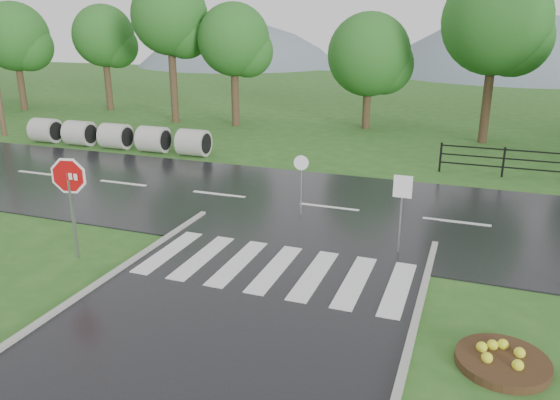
% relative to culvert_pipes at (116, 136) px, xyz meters
% --- Properties ---
extents(ground, '(120.00, 120.00, 0.00)m').
position_rel_culvert_pipes_xyz_m(ground, '(11.93, -15.00, -0.60)').
color(ground, '#2A5C1E').
rests_on(ground, ground).
extents(main_road, '(90.00, 8.00, 0.04)m').
position_rel_culvert_pipes_xyz_m(main_road, '(11.93, -5.00, -0.60)').
color(main_road, black).
rests_on(main_road, ground).
extents(crosswalk, '(6.50, 2.80, 0.02)m').
position_rel_culvert_pipes_xyz_m(crosswalk, '(11.93, -10.00, -0.54)').
color(crosswalk, silver).
rests_on(crosswalk, ground).
extents(hills, '(102.00, 48.00, 48.00)m').
position_rel_culvert_pipes_xyz_m(hills, '(15.43, 50.00, -16.14)').
color(hills, slate).
rests_on(hills, ground).
extents(treeline, '(83.20, 5.20, 10.00)m').
position_rel_culvert_pipes_xyz_m(treeline, '(12.93, 9.00, -0.60)').
color(treeline, '#1D5A1B').
rests_on(treeline, ground).
extents(culvert_pipes, '(9.70, 1.20, 1.20)m').
position_rel_culvert_pipes_xyz_m(culvert_pipes, '(0.00, 0.00, 0.00)').
color(culvert_pipes, '#9E9B93').
rests_on(culvert_pipes, ground).
extents(stop_sign, '(1.23, 0.28, 2.83)m').
position_rel_culvert_pipes_xyz_m(stop_sign, '(6.85, -11.02, 1.36)').
color(stop_sign, '#939399').
rests_on(stop_sign, ground).
extents(flower_bed, '(1.64, 1.64, 0.33)m').
position_rel_culvert_pipes_xyz_m(flower_bed, '(17.11, -12.23, -0.48)').
color(flower_bed, '#332111').
rests_on(flower_bed, ground).
extents(reg_sign_small, '(0.48, 0.05, 2.15)m').
position_rel_culvert_pipes_xyz_m(reg_sign_small, '(14.62, -7.92, 0.92)').
color(reg_sign_small, '#939399').
rests_on(reg_sign_small, ground).
extents(reg_sign_round, '(0.46, 0.09, 1.98)m').
position_rel_culvert_pipes_xyz_m(reg_sign_round, '(11.31, -6.08, 0.68)').
color(reg_sign_round, '#939399').
rests_on(reg_sign_round, ground).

